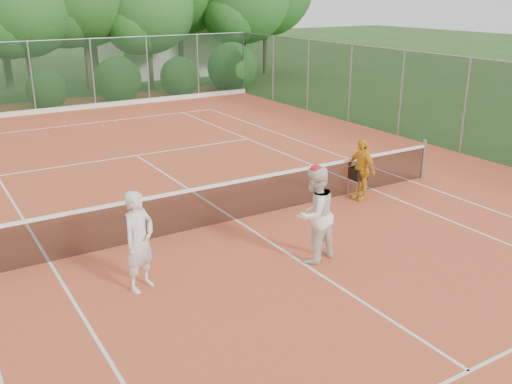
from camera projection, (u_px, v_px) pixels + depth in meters
ground at (236, 221)px, 12.92m from camera, size 120.00×120.00×0.00m
clay_court at (236, 221)px, 12.92m from camera, size 18.00×36.00×0.02m
club_building at (172, 49)px, 36.17m from camera, size 8.00×5.00×3.00m
tennis_net at (236, 199)px, 12.75m from camera, size 11.97×0.10×1.10m
player_white at (139, 241)px, 9.67m from camera, size 0.78×0.68×1.79m
player_center_grp at (314, 214)px, 10.70m from camera, size 1.05×0.91×1.91m
player_yellow at (361, 169)px, 14.01m from camera, size 0.41×0.92×1.55m
ball_hopper at (358, 174)px, 14.11m from camera, size 0.35×0.35×0.79m
stray_ball_a at (117, 122)px, 22.59m from camera, size 0.07×0.07×0.07m
stray_ball_b at (64, 122)px, 22.57m from camera, size 0.07×0.07×0.07m
stray_ball_c at (102, 126)px, 21.91m from camera, size 0.07×0.07×0.07m
court_markings at (236, 220)px, 12.91m from camera, size 11.03×23.83×0.01m
fence_back at (63, 76)px, 24.48m from camera, size 18.07×0.07×3.00m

